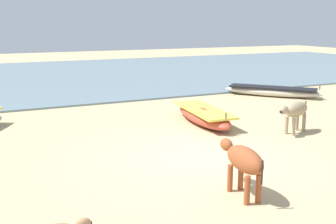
{
  "coord_description": "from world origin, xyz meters",
  "views": [
    {
      "loc": [
        -4.89,
        -8.56,
        3.36
      ],
      "look_at": [
        0.32,
        2.63,
        0.6
      ],
      "focal_mm": 42.54,
      "sensor_mm": 36.0,
      "label": 1
    }
  ],
  "objects_px": {
    "cow_adult_dun": "(295,111)",
    "cow_second_adult_rust": "(243,161)",
    "fishing_boat_0": "(203,115)",
    "fishing_boat_5": "(272,91)"
  },
  "relations": [
    {
      "from": "cow_second_adult_rust",
      "to": "fishing_boat_0",
      "type": "bearing_deg",
      "value": -17.73
    },
    {
      "from": "fishing_boat_0",
      "to": "cow_second_adult_rust",
      "type": "relative_size",
      "value": 2.26
    },
    {
      "from": "cow_second_adult_rust",
      "to": "cow_adult_dun",
      "type": "bearing_deg",
      "value": -48.38
    },
    {
      "from": "fishing_boat_5",
      "to": "cow_second_adult_rust",
      "type": "bearing_deg",
      "value": -84.02
    },
    {
      "from": "fishing_boat_0",
      "to": "fishing_boat_5",
      "type": "distance_m",
      "value": 6.38
    },
    {
      "from": "cow_adult_dun",
      "to": "cow_second_adult_rust",
      "type": "distance_m",
      "value": 5.25
    },
    {
      "from": "fishing_boat_0",
      "to": "cow_adult_dun",
      "type": "height_order",
      "value": "cow_adult_dun"
    },
    {
      "from": "fishing_boat_0",
      "to": "cow_second_adult_rust",
      "type": "bearing_deg",
      "value": -17.14
    },
    {
      "from": "fishing_boat_0",
      "to": "cow_second_adult_rust",
      "type": "height_order",
      "value": "cow_second_adult_rust"
    },
    {
      "from": "fishing_boat_5",
      "to": "cow_second_adult_rust",
      "type": "relative_size",
      "value": 2.5
    }
  ]
}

